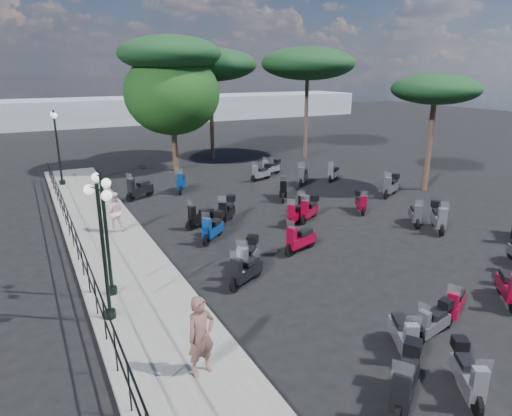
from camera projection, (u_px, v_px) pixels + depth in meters
name	position (u px, v px, depth m)	size (l,w,h in m)	color
ground	(301.00, 246.00, 17.53)	(120.00, 120.00, 0.00)	black
sidewalk	(112.00, 247.00, 17.21)	(3.00, 30.00, 0.15)	slate
railing	(74.00, 234.00, 16.23)	(0.04, 26.04, 1.10)	black
lamp_post_0	(103.00, 244.00, 11.58)	(0.56, 1.03, 3.70)	black
lamp_post_1	(106.00, 227.00, 12.88)	(0.39, 1.08, 3.69)	black
lamp_post_2	(57.00, 143.00, 25.44)	(0.33, 1.23, 4.19)	black
woman	(201.00, 336.00, 9.76)	(0.66, 0.44, 1.81)	brown
pedestrian_far	(114.00, 212.00, 18.46)	(0.80, 0.62, 1.64)	beige
scooter_0	(405.00, 382.00, 9.10)	(1.58, 1.22, 1.46)	black
scooter_1	(403.00, 336.00, 10.83)	(0.92, 1.53, 1.32)	black
scooter_2	(246.00, 271.00, 14.24)	(1.53, 0.97, 1.35)	black
scooter_3	(202.00, 217.00, 19.40)	(1.65, 0.67, 1.34)	black
scooter_4	(227.00, 212.00, 19.90)	(1.31, 1.49, 1.44)	black
scooter_5	(139.00, 189.00, 23.61)	(1.67, 1.10, 1.49)	black
scooter_6	(468.00, 374.00, 9.42)	(0.99, 1.44, 1.28)	black
scooter_7	(433.00, 323.00, 11.40)	(1.48, 0.58, 1.19)	black
scooter_8	(247.00, 258.00, 15.02)	(1.33, 1.48, 1.45)	black
scooter_9	(213.00, 228.00, 17.94)	(1.36, 1.29, 1.37)	black
scooter_10	(295.00, 214.00, 19.80)	(1.38, 1.07, 1.30)	black
scooter_11	(181.00, 183.00, 24.97)	(0.94, 1.73, 1.47)	black
scooter_13	(455.00, 305.00, 12.30)	(1.41, 0.87, 1.24)	black
scooter_14	(300.00, 240.00, 16.79)	(1.68, 0.81, 1.38)	black
scooter_15	(309.00, 210.00, 20.29)	(1.48, 1.10, 1.35)	black
scooter_16	(283.00, 189.00, 23.57)	(1.10, 1.64, 1.45)	black
scooter_17	(261.00, 173.00, 27.53)	(1.54, 0.71, 1.26)	black
scooter_18	(509.00, 288.00, 13.14)	(1.21, 1.40, 1.39)	black
scooter_20	(438.00, 218.00, 19.03)	(1.22, 1.58, 1.46)	black
scooter_21	(361.00, 203.00, 21.51)	(0.85, 1.37, 1.19)	black
scooter_22	(302.00, 204.00, 21.35)	(1.05, 1.28, 1.24)	black
scooter_23	(303.00, 176.00, 26.53)	(1.34, 1.41, 1.46)	black
scooter_27	(415.00, 215.00, 19.76)	(1.03, 1.37, 1.28)	black
scooter_28	(391.00, 186.00, 24.16)	(1.65, 1.06, 1.44)	black
scooter_29	(333.00, 174.00, 27.45)	(1.41, 1.06, 1.32)	black
scooter_30	(271.00, 168.00, 28.94)	(1.54, 0.71, 1.26)	black
broadleaf_tree	(172.00, 94.00, 29.11)	(6.11, 6.11, 7.55)	#38281E
pine_0	(210.00, 65.00, 32.16)	(6.65, 6.65, 7.94)	#38281E
pine_1	(308.00, 64.00, 32.87)	(6.81, 6.81, 8.06)	#38281E
pine_2	(170.00, 54.00, 28.23)	(6.45, 6.45, 8.53)	#38281E
pine_3	(436.00, 90.00, 23.96)	(4.63, 4.63, 6.30)	#38281E
distant_hills	(101.00, 111.00, 55.33)	(70.00, 8.00, 3.00)	gray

